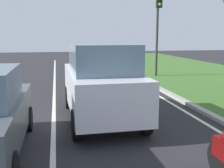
{
  "coord_description": "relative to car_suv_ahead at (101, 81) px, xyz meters",
  "views": [
    {
      "loc": [
        -0.56,
        1.58,
        2.53
      ],
      "look_at": [
        0.91,
        8.9,
        1.2
      ],
      "focal_mm": 44.62,
      "sensor_mm": 36.0,
      "label": 1
    }
  ],
  "objects": [
    {
      "name": "ground_plane",
      "position": [
        -0.72,
        4.42,
        -1.17
      ],
      "size": [
        60.0,
        60.0,
        0.0
      ],
      "primitive_type": "plane",
      "color": "#262628"
    },
    {
      "name": "lane_line_center",
      "position": [
        -1.42,
        4.42,
        -1.16
      ],
      "size": [
        0.12,
        32.0,
        0.01
      ],
      "primitive_type": "cube",
      "color": "silver",
      "rests_on": "ground"
    },
    {
      "name": "lane_line_right_edge",
      "position": [
        2.88,
        4.42,
        -1.16
      ],
      "size": [
        0.12,
        32.0,
        0.01
      ],
      "primitive_type": "cube",
      "color": "silver",
      "rests_on": "ground"
    },
    {
      "name": "curb_right",
      "position": [
        3.38,
        4.42,
        -1.11
      ],
      "size": [
        0.24,
        48.0,
        0.12
      ],
      "primitive_type": "cube",
      "color": "#9E9B93",
      "rests_on": "ground"
    },
    {
      "name": "car_suv_ahead",
      "position": [
        0.0,
        0.0,
        0.0
      ],
      "size": [
        2.02,
        4.53,
        2.28
      ],
      "rotation": [
        0.0,
        0.0,
        0.01
      ],
      "color": "silver",
      "rests_on": "ground"
    },
    {
      "name": "traffic_light_near_right",
      "position": [
        4.68,
        7.9,
        2.35
      ],
      "size": [
        0.32,
        0.5,
        5.19
      ],
      "color": "#2D2D2D",
      "rests_on": "ground"
    }
  ]
}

